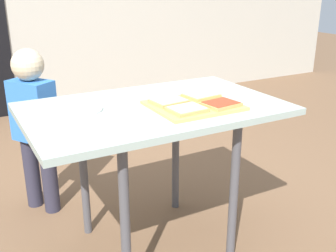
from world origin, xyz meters
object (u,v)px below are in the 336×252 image
object	(u,v)px
pizza_slice_far_left	(169,101)
plate_white_left	(76,109)
pizza_slice_near_right	(221,104)
dining_table	(154,121)
child_left	(34,121)
cutting_board	(194,105)
pizza_slice_far_right	(201,95)
pizza_slice_near_left	(187,109)

from	to	relation	value
pizza_slice_far_left	plate_white_left	world-z (taller)	pizza_slice_far_left
pizza_slice_far_left	pizza_slice_near_right	bearing A→B (deg)	-39.45
dining_table	pizza_slice_far_left	distance (m)	0.12
dining_table	child_left	xyz separation A→B (m)	(-0.43, 0.65, -0.13)
pizza_slice_far_left	child_left	xyz separation A→B (m)	(-0.49, 0.69, -0.23)
cutting_board	pizza_slice_far_right	distance (m)	0.12
pizza_slice_near_right	pizza_slice_far_left	distance (m)	0.24
pizza_slice_far_left	child_left	size ratio (longest dim) A/B	0.17
plate_white_left	child_left	xyz separation A→B (m)	(-0.09, 0.55, -0.21)
pizza_slice_near_left	dining_table	bearing A→B (deg)	109.60
pizza_slice_near_right	child_left	bearing A→B (deg)	128.44
pizza_slice_far_right	pizza_slice_near_left	bearing A→B (deg)	-137.94
pizza_slice_far_left	cutting_board	bearing A→B (deg)	-36.27
pizza_slice_far_right	pizza_slice_far_left	bearing A→B (deg)	-176.04
pizza_slice_far_right	plate_white_left	bearing A→B (deg)	167.84
pizza_slice_near_left	pizza_slice_far_right	size ratio (longest dim) A/B	0.96
pizza_slice_near_right	child_left	world-z (taller)	child_left
cutting_board	plate_white_left	bearing A→B (deg)	157.18
dining_table	plate_white_left	size ratio (longest dim) A/B	5.04
dining_table	pizza_slice_near_right	distance (m)	0.32
pizza_slice_near_right	pizza_slice_far_right	size ratio (longest dim) A/B	1.01
pizza_slice_far_left	plate_white_left	size ratio (longest dim) A/B	0.71
cutting_board	child_left	xyz separation A→B (m)	(-0.58, 0.76, -0.21)
pizza_slice_near_left	pizza_slice_far_left	distance (m)	0.14
pizza_slice_near_left	pizza_slice_far_left	world-z (taller)	same
pizza_slice_near_left	pizza_slice_far_right	xyz separation A→B (m)	(0.17, 0.16, 0.00)
pizza_slice_near_left	plate_white_left	xyz separation A→B (m)	(-0.40, 0.28, -0.02)
cutting_board	plate_white_left	world-z (taller)	cutting_board
cutting_board	pizza_slice_far_left	xyz separation A→B (m)	(-0.09, 0.07, 0.02)
cutting_board	pizza_slice_near_left	bearing A→B (deg)	-136.83
cutting_board	pizza_slice_near_right	xyz separation A→B (m)	(0.09, -0.08, 0.02)
dining_table	pizza_slice_near_right	bearing A→B (deg)	-38.52
pizza_slice_near_left	plate_white_left	distance (m)	0.49
plate_white_left	child_left	bearing A→B (deg)	99.45
dining_table	pizza_slice_near_left	world-z (taller)	pizza_slice_near_left
pizza_slice_far_left	child_left	world-z (taller)	child_left
cutting_board	child_left	size ratio (longest dim) A/B	0.40
cutting_board	child_left	bearing A→B (deg)	127.26
cutting_board	plate_white_left	xyz separation A→B (m)	(-0.48, 0.20, -0.00)
pizza_slice_near_left	pizza_slice_near_right	world-z (taller)	same
plate_white_left	child_left	size ratio (longest dim) A/B	0.24
pizza_slice_far_right	child_left	xyz separation A→B (m)	(-0.67, 0.68, -0.23)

